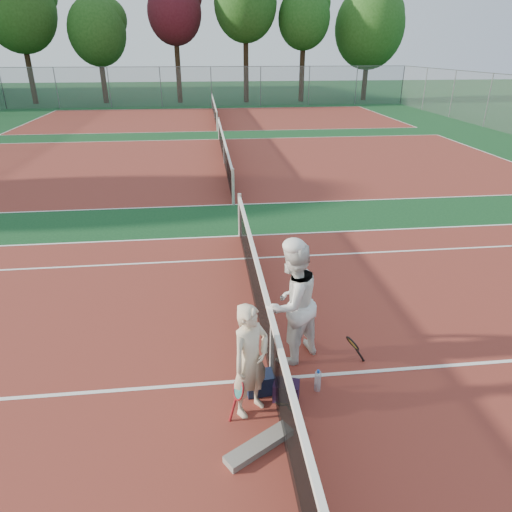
{
  "coord_description": "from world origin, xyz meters",
  "views": [
    {
      "loc": [
        -0.8,
        -5.13,
        4.29
      ],
      "look_at": [
        0.0,
        1.94,
        1.05
      ],
      "focal_mm": 32.0,
      "sensor_mm": 36.0,
      "label": 1
    }
  ],
  "objects_px": {
    "racket_red": "(239,400)",
    "racket_spare": "(281,398)",
    "sports_bag_navy": "(260,383)",
    "water_bottle": "(318,381)",
    "player_a": "(251,360)",
    "racket_black_held": "(352,352)",
    "sports_bag_purple": "(286,391)",
    "player_b": "(292,303)",
    "net_main": "(272,350)"
  },
  "relations": [
    {
      "from": "player_b",
      "to": "racket_black_held",
      "type": "distance_m",
      "value": 1.14
    },
    {
      "from": "player_b",
      "to": "racket_red",
      "type": "height_order",
      "value": "player_b"
    },
    {
      "from": "net_main",
      "to": "sports_bag_navy",
      "type": "distance_m",
      "value": 0.47
    },
    {
      "from": "racket_spare",
      "to": "water_bottle",
      "type": "bearing_deg",
      "value": -99.43
    },
    {
      "from": "racket_red",
      "to": "racket_spare",
      "type": "bearing_deg",
      "value": 2.74
    },
    {
      "from": "net_main",
      "to": "water_bottle",
      "type": "relative_size",
      "value": 36.6
    },
    {
      "from": "racket_black_held",
      "to": "water_bottle",
      "type": "relative_size",
      "value": 1.74
    },
    {
      "from": "player_a",
      "to": "water_bottle",
      "type": "distance_m",
      "value": 1.16
    },
    {
      "from": "sports_bag_purple",
      "to": "water_bottle",
      "type": "xyz_separation_m",
      "value": [
        0.46,
        0.12,
        0.01
      ]
    },
    {
      "from": "player_b",
      "to": "racket_spare",
      "type": "bearing_deg",
      "value": 37.88
    },
    {
      "from": "racket_spare",
      "to": "sports_bag_purple",
      "type": "distance_m",
      "value": 0.14
    },
    {
      "from": "player_a",
      "to": "racket_black_held",
      "type": "height_order",
      "value": "player_a"
    },
    {
      "from": "player_a",
      "to": "player_b",
      "type": "relative_size",
      "value": 0.83
    },
    {
      "from": "player_a",
      "to": "racket_spare",
      "type": "distance_m",
      "value": 0.88
    },
    {
      "from": "racket_black_held",
      "to": "water_bottle",
      "type": "xyz_separation_m",
      "value": [
        -0.61,
        -0.46,
        -0.11
      ]
    },
    {
      "from": "player_b",
      "to": "sports_bag_purple",
      "type": "bearing_deg",
      "value": 41.6
    },
    {
      "from": "racket_black_held",
      "to": "sports_bag_purple",
      "type": "xyz_separation_m",
      "value": [
        -1.07,
        -0.58,
        -0.12
      ]
    },
    {
      "from": "net_main",
      "to": "racket_spare",
      "type": "relative_size",
      "value": 18.3
    },
    {
      "from": "racket_spare",
      "to": "sports_bag_navy",
      "type": "xyz_separation_m",
      "value": [
        -0.27,
        0.19,
        0.13
      ]
    },
    {
      "from": "racket_red",
      "to": "sports_bag_purple",
      "type": "relative_size",
      "value": 1.74
    },
    {
      "from": "net_main",
      "to": "sports_bag_purple",
      "type": "distance_m",
      "value": 0.58
    },
    {
      "from": "sports_bag_navy",
      "to": "water_bottle",
      "type": "height_order",
      "value": "water_bottle"
    },
    {
      "from": "sports_bag_navy",
      "to": "net_main",
      "type": "bearing_deg",
      "value": 51.05
    },
    {
      "from": "player_a",
      "to": "net_main",
      "type": "bearing_deg",
      "value": 19.21
    },
    {
      "from": "player_b",
      "to": "water_bottle",
      "type": "height_order",
      "value": "player_b"
    },
    {
      "from": "player_a",
      "to": "sports_bag_navy",
      "type": "xyz_separation_m",
      "value": [
        0.16,
        0.32,
        -0.63
      ]
    },
    {
      "from": "racket_spare",
      "to": "sports_bag_purple",
      "type": "relative_size",
      "value": 1.78
    },
    {
      "from": "racket_black_held",
      "to": "racket_spare",
      "type": "bearing_deg",
      "value": 6.2
    },
    {
      "from": "sports_bag_navy",
      "to": "water_bottle",
      "type": "xyz_separation_m",
      "value": [
        0.79,
        -0.06,
        0.0
      ]
    },
    {
      "from": "player_a",
      "to": "racket_black_held",
      "type": "xyz_separation_m",
      "value": [
        1.56,
        0.71,
        -0.52
      ]
    },
    {
      "from": "water_bottle",
      "to": "player_a",
      "type": "bearing_deg",
      "value": -164.88
    },
    {
      "from": "racket_spare",
      "to": "net_main",
      "type": "bearing_deg",
      "value": -12.94
    },
    {
      "from": "player_a",
      "to": "racket_spare",
      "type": "relative_size",
      "value": 2.59
    },
    {
      "from": "water_bottle",
      "to": "racket_red",
      "type": "bearing_deg",
      "value": -160.62
    },
    {
      "from": "sports_bag_purple",
      "to": "racket_red",
      "type": "bearing_deg",
      "value": -157.68
    },
    {
      "from": "player_b",
      "to": "racket_red",
      "type": "bearing_deg",
      "value": 18.56
    },
    {
      "from": "sports_bag_navy",
      "to": "sports_bag_purple",
      "type": "bearing_deg",
      "value": -28.83
    },
    {
      "from": "water_bottle",
      "to": "net_main",
      "type": "bearing_deg",
      "value": 153.38
    },
    {
      "from": "sports_bag_purple",
      "to": "player_a",
      "type": "bearing_deg",
      "value": -164.74
    },
    {
      "from": "racket_red",
      "to": "sports_bag_purple",
      "type": "distance_m",
      "value": 0.72
    },
    {
      "from": "net_main",
      "to": "player_b",
      "type": "relative_size",
      "value": 5.83
    },
    {
      "from": "racket_black_held",
      "to": "sports_bag_navy",
      "type": "xyz_separation_m",
      "value": [
        -1.4,
        -0.4,
        -0.11
      ]
    },
    {
      "from": "net_main",
      "to": "racket_black_held",
      "type": "xyz_separation_m",
      "value": [
        1.21,
        0.16,
        -0.25
      ]
    },
    {
      "from": "net_main",
      "to": "water_bottle",
      "type": "xyz_separation_m",
      "value": [
        0.6,
        -0.3,
        -0.36
      ]
    },
    {
      "from": "player_a",
      "to": "water_bottle",
      "type": "xyz_separation_m",
      "value": [
        0.95,
        0.26,
        -0.63
      ]
    },
    {
      "from": "sports_bag_purple",
      "to": "water_bottle",
      "type": "distance_m",
      "value": 0.47
    },
    {
      "from": "player_b",
      "to": "racket_black_held",
      "type": "bearing_deg",
      "value": 123.86
    },
    {
      "from": "player_b",
      "to": "sports_bag_navy",
      "type": "relative_size",
      "value": 5.05
    },
    {
      "from": "racket_spare",
      "to": "sports_bag_purple",
      "type": "height_order",
      "value": "sports_bag_purple"
    },
    {
      "from": "net_main",
      "to": "player_a",
      "type": "bearing_deg",
      "value": -122.29
    }
  ]
}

